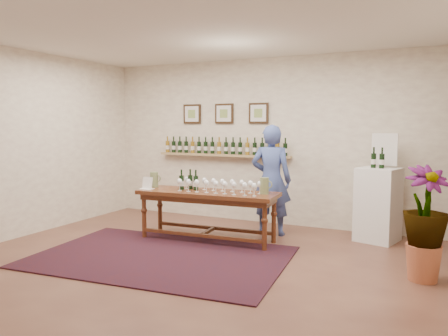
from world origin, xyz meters
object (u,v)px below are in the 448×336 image
at_px(tasting_table, 208,199).
at_px(potted_plant, 425,223).
at_px(person, 271,180).
at_px(display_pedestal, 378,205).

relative_size(tasting_table, potted_plant, 1.93).
relative_size(tasting_table, person, 1.24).
bearing_deg(potted_plant, display_pedestal, 113.02).
bearing_deg(person, potted_plant, 143.24).
distance_m(display_pedestal, person, 1.59).
xyz_separation_m(tasting_table, person, (0.71, 0.73, 0.23)).
height_order(tasting_table, potted_plant, potted_plant).
height_order(display_pedestal, potted_plant, potted_plant).
bearing_deg(potted_plant, tasting_table, 171.19).
xyz_separation_m(display_pedestal, potted_plant, (0.64, -1.50, 0.10)).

